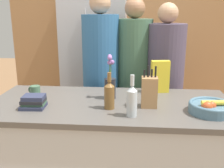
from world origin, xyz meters
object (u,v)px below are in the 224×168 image
Objects in this scene: book_stack at (34,102)px; person_in_red_tee at (164,79)px; cereal_box at (160,77)px; person_at_sink at (101,72)px; knife_block at (149,92)px; coffee_mug at (35,91)px; flower_vase at (110,85)px; person_in_blue at (133,74)px; bottle_oil at (109,94)px; fruit_bowl at (211,107)px; refrigerator at (95,61)px; bottle_vinegar at (132,100)px.

person_in_red_tee is (1.03, 0.88, -0.03)m from book_stack.
cereal_box reaches higher than book_stack.
person_at_sink reaches higher than person_in_red_tee.
knife_block is 0.94m from coffee_mug.
person_in_blue reaches higher than flower_vase.
person_at_sink reaches higher than person_in_blue.
flower_vase is 0.62m from person_at_sink.
bottle_oil is 0.16× the size of person_in_red_tee.
fruit_bowl is 0.17× the size of person_at_sink.
knife_block is at bearing -29.60° from flower_vase.
person_at_sink is at bearing 66.20° from book_stack.
bottle_oil is (0.32, -1.53, 0.04)m from refrigerator.
fruit_bowl is at bearing -2.66° from bottle_oil.
refrigerator reaches higher than person_in_blue.
person_in_red_tee is at bearing 7.53° from person_at_sink.
bottle_vinegar reaches higher than cereal_box.
person_at_sink is at bearing 51.43° from coffee_mug.
cereal_box is 0.69m from person_at_sink.
coffee_mug is at bearing 169.00° from knife_block.
cereal_box is (0.41, 0.20, 0.03)m from flower_vase.
coffee_mug is 1.05m from person_in_blue.
person_at_sink is (-0.33, 0.96, -0.04)m from bottle_vinegar.
flower_vase is 0.40m from bottle_vinegar.
knife_block is 0.82m from person_in_red_tee.
book_stack is 1.19m from person_in_blue.
bottle_oil is (0.01, -0.23, -0.01)m from flower_vase.
flower_vase is at bearing -105.07° from person_in_red_tee.
refrigerator is at bearing 112.54° from knife_block.
fruit_bowl is at bearing -52.70° from person_in_red_tee.
refrigerator is at bearing 76.49° from coffee_mug.
knife_block is 0.87× the size of flower_vase.
cereal_box is 0.15× the size of person_at_sink.
person_at_sink is at bearing -77.09° from refrigerator.
cereal_box is 0.54m from person_in_blue.
coffee_mug is 1.28m from person_in_red_tee.
bottle_vinegar is at bearing -112.47° from cereal_box.
person_in_red_tee is at bearing 28.72° from coffee_mug.
person_in_red_tee is (-0.22, 0.88, -0.03)m from fruit_bowl.
coffee_mug is at bearing 159.42° from bottle_oil.
bottle_vinegar reaches higher than coffee_mug.
coffee_mug is 0.68m from bottle_oil.
person_in_red_tee is at bearing -40.00° from refrigerator.
person_in_red_tee is at bearing 103.70° from fruit_bowl.
bottle_oil is (-0.70, 0.03, 0.06)m from fruit_bowl.
coffee_mug is 0.07× the size of person_in_red_tee.
fruit_bowl is 1.09m from person_in_blue.
fruit_bowl is 0.18× the size of person_in_red_tee.
flower_vase is 0.20× the size of person_at_sink.
person_at_sink is 1.03× the size of person_in_blue.
knife_block is at bearing -80.45° from person_in_red_tee.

